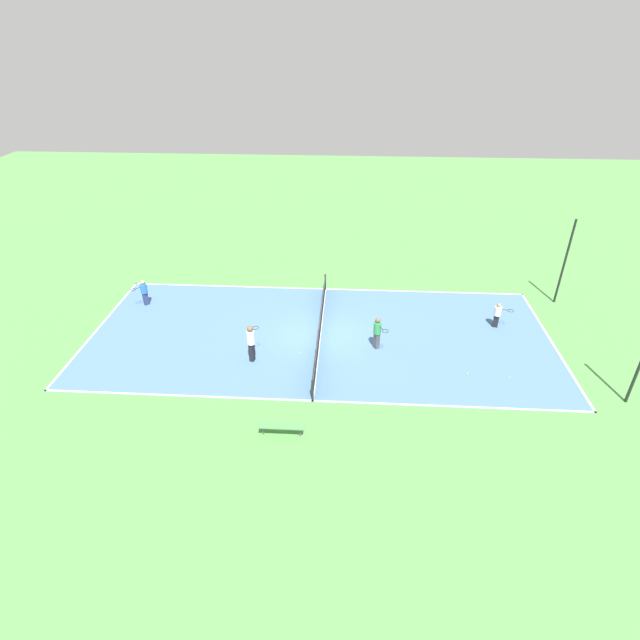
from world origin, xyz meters
The scene contains 13 objects.
ground_plane centered at (0.00, 0.00, 0.00)m, with size 80.00×80.00×0.00m, color #518E47.
court_surface centered at (0.00, 0.00, 0.01)m, with size 10.28×22.90×0.02m.
tennis_net centered at (0.00, 0.00, 0.52)m, with size 10.08×0.10×0.98m.
bench centered at (7.10, -1.02, 0.39)m, with size 0.36×1.72×0.45m.
player_far_green centered at (0.98, 2.77, 0.97)m, with size 0.96×0.80×1.66m.
player_far_white centered at (-1.38, 8.96, 0.78)m, with size 0.54×0.98×1.36m.
player_near_blue centered at (-2.59, -9.83, 0.85)m, with size 0.91×0.88×1.47m.
player_near_white centered at (2.36, -2.99, 1.10)m, with size 0.98×0.53×1.85m.
tennis_ball_midcourt centered at (2.87, 6.73, 0.06)m, with size 0.07×0.07×0.07m, color #CCE033.
tennis_ball_right_alley centered at (1.33, -0.04, 0.06)m, with size 0.07×0.07×0.07m, color #CCE033.
tennis_ball_far_baseline centered at (1.75, -0.82, 0.06)m, with size 0.07×0.07×0.07m, color #CCE033.
tennis_ball_near_net centered at (3.05, 8.52, 0.06)m, with size 0.07×0.07×0.07m, color #CCE033.
fence_post_back_left centered at (-4.32, 12.92, 2.42)m, with size 0.12×0.12×4.83m.
Camera 1 is at (21.06, 1.28, 13.40)m, focal length 28.00 mm.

